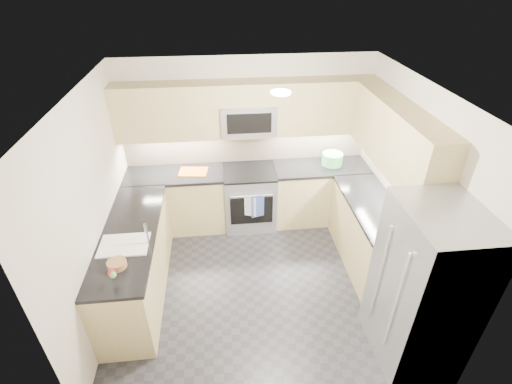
{
  "coord_description": "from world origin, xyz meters",
  "views": [
    {
      "loc": [
        -0.41,
        -3.46,
        3.58
      ],
      "look_at": [
        0.0,
        0.35,
        1.15
      ],
      "focal_mm": 26.0,
      "sensor_mm": 36.0,
      "label": 1
    }
  ],
  "objects_px": {
    "utensil_bowl": "(332,159)",
    "cutting_board": "(193,172)",
    "gas_range": "(250,198)",
    "fruit_basket": "(117,264)",
    "refrigerator": "(423,289)",
    "microwave": "(248,118)"
  },
  "relations": [
    {
      "from": "cutting_board",
      "to": "refrigerator",
      "type": "bearing_deg",
      "value": -47.4
    },
    {
      "from": "gas_range",
      "to": "utensil_bowl",
      "type": "distance_m",
      "value": 1.38
    },
    {
      "from": "refrigerator",
      "to": "fruit_basket",
      "type": "distance_m",
      "value": 3.01
    },
    {
      "from": "utensil_bowl",
      "to": "microwave",
      "type": "bearing_deg",
      "value": 177.34
    },
    {
      "from": "gas_range",
      "to": "microwave",
      "type": "height_order",
      "value": "microwave"
    },
    {
      "from": "gas_range",
      "to": "fruit_basket",
      "type": "bearing_deg",
      "value": -129.2
    },
    {
      "from": "utensil_bowl",
      "to": "cutting_board",
      "type": "xyz_separation_m",
      "value": [
        -2.07,
        -0.03,
        -0.08
      ]
    },
    {
      "from": "gas_range",
      "to": "refrigerator",
      "type": "height_order",
      "value": "refrigerator"
    },
    {
      "from": "microwave",
      "to": "fruit_basket",
      "type": "relative_size",
      "value": 3.97
    },
    {
      "from": "cutting_board",
      "to": "fruit_basket",
      "type": "relative_size",
      "value": 2.11
    },
    {
      "from": "gas_range",
      "to": "refrigerator",
      "type": "xyz_separation_m",
      "value": [
        1.45,
        -2.43,
        0.45
      ]
    },
    {
      "from": "utensil_bowl",
      "to": "fruit_basket",
      "type": "xyz_separation_m",
      "value": [
        -2.76,
        -1.91,
        -0.05
      ]
    },
    {
      "from": "gas_range",
      "to": "microwave",
      "type": "xyz_separation_m",
      "value": [
        0.0,
        0.12,
        1.24
      ]
    },
    {
      "from": "refrigerator",
      "to": "utensil_bowl",
      "type": "distance_m",
      "value": 2.5
    },
    {
      "from": "microwave",
      "to": "cutting_board",
      "type": "height_order",
      "value": "microwave"
    },
    {
      "from": "utensil_bowl",
      "to": "fruit_basket",
      "type": "relative_size",
      "value": 1.61
    },
    {
      "from": "gas_range",
      "to": "cutting_board",
      "type": "xyz_separation_m",
      "value": [
        -0.81,
        0.04,
        0.49
      ]
    },
    {
      "from": "utensil_bowl",
      "to": "cutting_board",
      "type": "relative_size",
      "value": 0.76
    },
    {
      "from": "fruit_basket",
      "to": "cutting_board",
      "type": "bearing_deg",
      "value": 69.86
    },
    {
      "from": "gas_range",
      "to": "fruit_basket",
      "type": "xyz_separation_m",
      "value": [
        -1.51,
        -1.85,
        0.52
      ]
    },
    {
      "from": "microwave",
      "to": "utensil_bowl",
      "type": "bearing_deg",
      "value": -2.66
    },
    {
      "from": "gas_range",
      "to": "cutting_board",
      "type": "relative_size",
      "value": 2.26
    }
  ]
}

